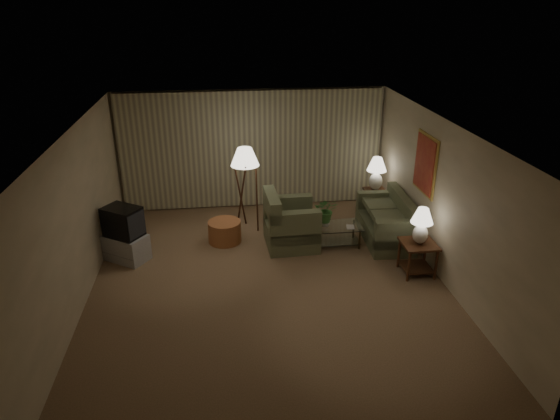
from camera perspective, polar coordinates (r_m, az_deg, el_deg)
The scene contains 16 objects.
ground at distance 8.78m, azimuth -1.35°, elevation -8.09°, with size 7.00×7.00×0.00m, color #966F52.
room_shell at distance 9.42m, azimuth -2.25°, elevation 5.89°, with size 6.04×7.02×2.72m.
sofa at distance 10.23m, azimuth 11.94°, elevation -1.44°, with size 1.74×0.98×0.74m.
armchair at distance 9.78m, azimuth 1.30°, elevation -1.68°, with size 1.10×1.05×0.87m.
side_table_near at distance 9.13m, azimuth 15.49°, elevation -4.67°, with size 0.59×0.59×0.60m.
side_table_far at distance 11.35m, azimuth 10.72°, elevation 1.36°, with size 0.47×0.39×0.60m.
table_lamp_near at distance 8.89m, azimuth 15.89°, elevation -1.40°, with size 0.38×0.38×0.66m.
table_lamp_far at distance 11.12m, azimuth 10.97°, elevation 4.43°, with size 0.43×0.43×0.74m.
coffee_table at distance 9.89m, azimuth 6.02°, elevation -2.53°, with size 1.12×0.61×0.41m.
tv_cabinet at distance 9.76m, azimuth -17.16°, elevation -4.09°, with size 0.92×0.84×0.50m, color #B0B0B2.
crt_tv at distance 9.53m, azimuth -17.53°, elevation -1.28°, with size 0.80×0.75×0.55m, color black.
floor_lamp at distance 10.26m, azimuth -3.94°, elevation 2.54°, with size 0.58×0.58×1.78m.
ottoman at distance 10.05m, azimuth -6.34°, elevation -2.46°, with size 0.65×0.65×0.44m, color #AE643B.
vase at distance 9.76m, azimuth 5.22°, elevation -1.43°, with size 0.16×0.16×0.16m, color silver.
flowers at distance 9.63m, azimuth 5.29°, elevation 0.36°, with size 0.45×0.39×0.50m, color #407E38.
book at distance 9.80m, azimuth 7.61°, elevation -1.94°, with size 0.15×0.21×0.02m, color olive.
Camera 1 is at (-0.72, -7.43, 4.61)m, focal length 32.00 mm.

